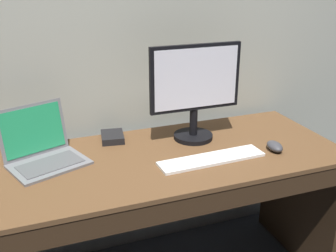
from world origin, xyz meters
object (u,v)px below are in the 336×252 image
object	(u,v)px
external_monitor	(195,91)
wired_keyboard	(212,159)
computer_mouse	(275,146)
laptop_space_gray	(43,152)
external_drive_box	(112,137)

from	to	relation	value
external_monitor	wired_keyboard	distance (m)	0.34
wired_keyboard	computer_mouse	bearing A→B (deg)	-1.85
wired_keyboard	external_monitor	bearing A→B (deg)	84.73
external_monitor	computer_mouse	world-z (taller)	external_monitor
laptop_space_gray	wired_keyboard	distance (m)	0.73
wired_keyboard	computer_mouse	world-z (taller)	computer_mouse
wired_keyboard	computer_mouse	size ratio (longest dim) A/B	4.67
external_monitor	external_drive_box	size ratio (longest dim) A/B	3.30
external_monitor	wired_keyboard	size ratio (longest dim) A/B	0.96
external_monitor	external_drive_box	xyz separation A→B (m)	(-0.38, 0.13, -0.23)
laptop_space_gray	external_monitor	size ratio (longest dim) A/B	0.81
external_monitor	external_drive_box	bearing A→B (deg)	161.34
computer_mouse	external_drive_box	size ratio (longest dim) A/B	0.74
external_monitor	wired_keyboard	world-z (taller)	external_monitor
laptop_space_gray	external_drive_box	xyz separation A→B (m)	(0.33, 0.13, -0.03)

